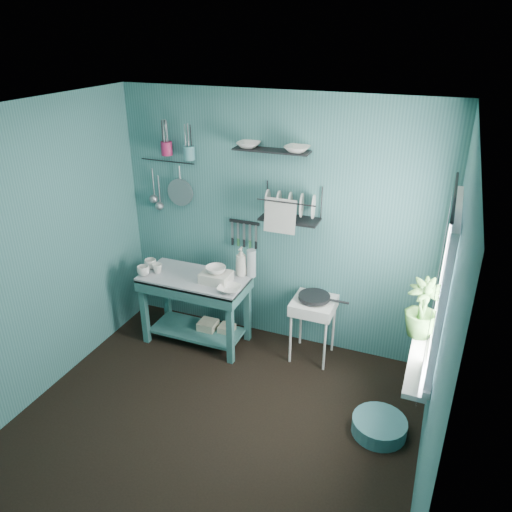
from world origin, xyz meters
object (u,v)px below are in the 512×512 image
at_px(utensil_cup_magenta, 167,148).
at_px(storage_tin_small, 227,334).
at_px(hotplate_stand, 312,329).
at_px(floor_basin, 379,426).
at_px(potted_plant, 422,308).
at_px(wash_tub, 216,277).
at_px(mug_left, 143,271).
at_px(colander, 180,192).
at_px(storage_tin_large, 208,330).
at_px(soap_bottle, 241,262).
at_px(mug_mid, 157,268).
at_px(work_counter, 196,309).
at_px(dish_rack, 290,204).
at_px(utensil_cup_teal, 189,153).
at_px(mug_right, 150,264).
at_px(frying_pan, 314,297).

distance_m(utensil_cup_magenta, storage_tin_small, 1.96).
relative_size(hotplate_stand, floor_basin, 1.45).
relative_size(hotplate_stand, potted_plant, 1.37).
bearing_deg(wash_tub, floor_basin, -19.17).
xyz_separation_m(mug_left, storage_tin_small, (0.78, 0.24, -0.70)).
relative_size(utensil_cup_magenta, colander, 0.46).
relative_size(mug_left, storage_tin_large, 0.56).
bearing_deg(soap_bottle, mug_mid, -162.00).
height_order(mug_mid, colander, colander).
xyz_separation_m(mug_left, hotplate_stand, (1.66, 0.34, -0.48)).
relative_size(work_counter, dish_rack, 1.92).
bearing_deg(work_counter, utensil_cup_teal, 108.31).
bearing_deg(dish_rack, mug_mid, -172.72).
distance_m(wash_tub, utensil_cup_teal, 1.22).
height_order(work_counter, colander, colander).
xyz_separation_m(mug_right, colander, (0.18, 0.37, 0.67)).
distance_m(wash_tub, frying_pan, 0.96).
distance_m(work_counter, floor_basin, 2.09).
bearing_deg(soap_bottle, floor_basin, -27.79).
height_order(potted_plant, floor_basin, potted_plant).
bearing_deg(wash_tub, storage_tin_large, 154.98).
distance_m(mug_right, floor_basin, 2.66).
distance_m(utensil_cup_teal, floor_basin, 2.98).
bearing_deg(colander, potted_plant, -16.41).
bearing_deg(mug_mid, soap_bottle, 18.00).
distance_m(soap_bottle, dish_rack, 0.78).
distance_m(mug_right, frying_pan, 1.69).
relative_size(mug_right, storage_tin_large, 0.56).
xyz_separation_m(mug_mid, wash_tub, (0.63, 0.04, 0.00)).
distance_m(utensil_cup_magenta, storage_tin_large, 1.90).
relative_size(dish_rack, storage_tin_small, 2.75).
bearing_deg(colander, mug_left, -107.16).
relative_size(mug_left, soap_bottle, 0.41).
bearing_deg(wash_tub, mug_left, -169.14).
bearing_deg(wash_tub, hotplate_stand, 11.91).
relative_size(mug_right, soap_bottle, 0.41).
bearing_deg(dish_rack, work_counter, -169.93).
height_order(mug_right, wash_tub, wash_tub).
bearing_deg(mug_mid, wash_tub, 3.63).
height_order(soap_bottle, potted_plant, potted_plant).
bearing_deg(frying_pan, floor_basin, -44.97).
xyz_separation_m(frying_pan, utensil_cup_magenta, (-1.60, 0.17, 1.24)).
xyz_separation_m(wash_tub, potted_plant, (1.90, -0.34, 0.26)).
bearing_deg(soap_bottle, storage_tin_small, -135.00).
height_order(storage_tin_large, floor_basin, storage_tin_large).
xyz_separation_m(colander, floor_basin, (2.29, -0.99, -1.40)).
height_order(mug_mid, dish_rack, dish_rack).
height_order(mug_left, dish_rack, dish_rack).
distance_m(work_counter, colander, 1.20).
height_order(dish_rack, storage_tin_small, dish_rack).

